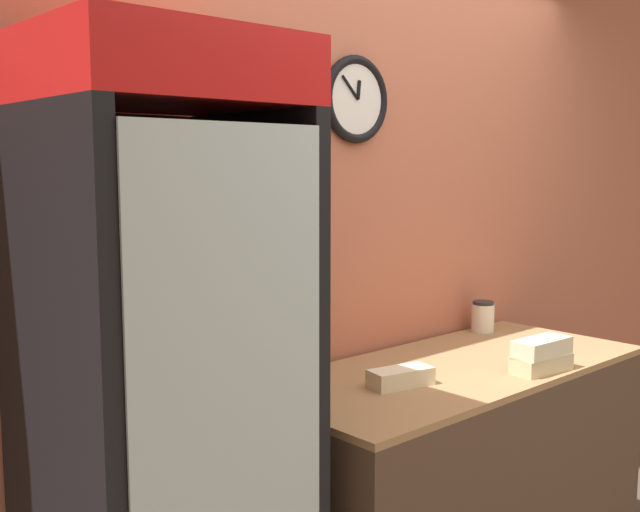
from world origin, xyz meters
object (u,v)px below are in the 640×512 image
Objects in this scene: sandwich_flat_left at (401,377)px; chefs_knife at (549,347)px; sandwich_stack_middle at (542,347)px; beverage_cooler at (156,382)px; condiment_jar at (483,317)px; sandwich_stack_bottom at (541,364)px.

sandwich_flat_left is 0.86m from chefs_knife.
sandwich_stack_middle is 0.94× the size of chefs_knife.
condiment_jar is (1.80, 0.20, -0.10)m from beverage_cooler.
beverage_cooler is 7.91× the size of sandwich_stack_bottom.
sandwich_stack_bottom is 0.38m from chefs_knife.
sandwich_stack_bottom is at bearing -23.88° from sandwich_flat_left.
beverage_cooler is 14.23× the size of condiment_jar.
sandwich_stack_bottom is at bearing -13.93° from beverage_cooler.
condiment_jar is (0.40, 0.55, 0.04)m from sandwich_stack_bottom.
condiment_jar is (0.06, 0.38, 0.06)m from chefs_knife.
sandwich_stack_bottom is (1.40, -0.35, -0.13)m from beverage_cooler.
sandwich_flat_left is at bearing -7.61° from beverage_cooler.
sandwich_stack_middle reaches higher than sandwich_flat_left.
beverage_cooler is 0.90m from sandwich_flat_left.
chefs_knife is at bearing 26.77° from sandwich_stack_bottom.
chefs_knife is (1.73, -0.18, -0.16)m from beverage_cooler.
beverage_cooler is 1.45m from sandwich_stack_bottom.
sandwich_flat_left is at bearing 156.12° from sandwich_stack_middle.
sandwich_stack_bottom is 1.80× the size of condiment_jar.
condiment_jar is (0.92, 0.32, 0.04)m from sandwich_flat_left.
condiment_jar is at bearing 53.94° from sandwich_stack_bottom.
chefs_knife is 1.88× the size of condiment_jar.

